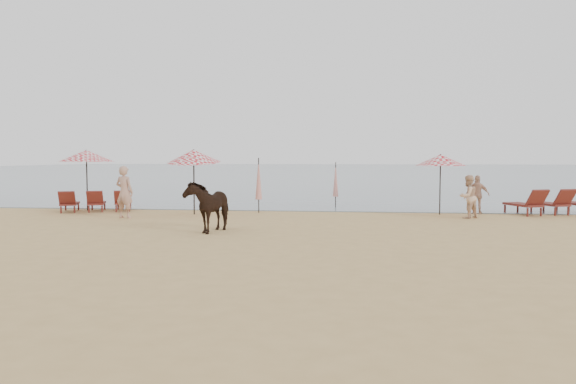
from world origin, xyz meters
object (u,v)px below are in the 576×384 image
object	(u,v)px
umbrella_open_left_a	(86,156)
umbrella_open_right	(441,160)
umbrella_open_left_b	(194,156)
cow	(209,206)
lounger_cluster_right	(554,202)
umbrella_closed_left	(259,179)
umbrella_closed_right	(336,180)
lounger_cluster_left	(96,202)
beachgoer_right_a	(468,197)
beachgoer_left	(124,192)
beachgoer_right_b	(478,195)

from	to	relation	value
umbrella_open_left_a	umbrella_open_right	world-z (taller)	umbrella_open_left_a
umbrella_open_left_b	cow	world-z (taller)	umbrella_open_left_b
umbrella_open_left_a	umbrella_open_right	distance (m)	14.04
umbrella_open_left_a	lounger_cluster_right	bearing A→B (deg)	-7.71
lounger_cluster_right	umbrella_closed_left	size ratio (longest dim) A/B	1.64
cow	lounger_cluster_right	bearing A→B (deg)	39.39
umbrella_closed_right	lounger_cluster_left	bearing A→B (deg)	-162.35
cow	beachgoer_right_a	xyz separation A→B (m)	(8.25, 4.58, 0.02)
lounger_cluster_left	cow	distance (m)	7.97
umbrella_closed_left	beachgoer_left	bearing A→B (deg)	-151.18
lounger_cluster_right	umbrella_open_right	xyz separation A→B (m)	(-4.32, -0.58, 1.60)
beachgoer_left	beachgoer_right_b	bearing A→B (deg)	-153.55
beachgoer_left	umbrella_open_left_b	bearing A→B (deg)	-131.71
umbrella_closed_right	beachgoer_right_a	world-z (taller)	umbrella_closed_right
umbrella_closed_left	lounger_cluster_left	bearing A→B (deg)	-176.41
umbrella_closed_left	umbrella_closed_right	xyz separation A→B (m)	(2.91, 2.59, -0.12)
lounger_cluster_right	beachgoer_right_a	distance (m)	3.94
lounger_cluster_left	cow	world-z (taller)	cow
lounger_cluster_right	umbrella_open_left_a	bearing A→B (deg)	161.02
umbrella_open_right	cow	distance (m)	9.51
cow	beachgoer_right_b	size ratio (longest dim) A/B	1.20
beachgoer_right_b	umbrella_open_right	bearing A→B (deg)	37.53
umbrella_open_right	beachgoer_right_a	xyz separation A→B (m)	(0.81, -1.19, -1.29)
umbrella_open_left_a	umbrella_open_right	bearing A→B (deg)	-9.41
umbrella_open_left_b	beachgoer_left	size ratio (longest dim) A/B	1.37
umbrella_open_left_b	umbrella_closed_left	distance (m)	2.67
umbrella_open_left_a	beachgoer_right_b	bearing A→B (deg)	-7.84
umbrella_closed_left	cow	xyz separation A→B (m)	(-0.49, -5.63, -0.57)
umbrella_open_left_b	umbrella_closed_left	size ratio (longest dim) A/B	1.19
umbrella_open_right	umbrella_closed_right	distance (m)	4.80
beachgoer_right_a	beachgoer_right_b	world-z (taller)	beachgoer_right_a
lounger_cluster_right	beachgoer_right_a	world-z (taller)	beachgoer_right_a
umbrella_closed_left	cow	world-z (taller)	umbrella_closed_left
lounger_cluster_left	umbrella_open_left_b	xyz separation A→B (m)	(4.19, -0.55, 1.81)
beachgoer_left	beachgoer_right_a	xyz separation A→B (m)	(12.21, 1.40, -0.16)
umbrella_open_right	beachgoer_right_b	size ratio (longest dim) A/B	1.55
umbrella_closed_left	beachgoer_left	size ratio (longest dim) A/B	1.15
lounger_cluster_left	umbrella_open_right	bearing A→B (deg)	-17.90
lounger_cluster_right	umbrella_closed_left	bearing A→B (deg)	162.46
lounger_cluster_left	beachgoer_right_b	size ratio (longest dim) A/B	2.05
lounger_cluster_left	umbrella_closed_left	bearing A→B (deg)	-16.64
beachgoer_right_b	umbrella_closed_right	bearing A→B (deg)	0.90
beachgoer_left	umbrella_open_right	bearing A→B (deg)	-153.99
cow	beachgoer_right_a	distance (m)	9.44
umbrella_closed_left	umbrella_open_right	bearing A→B (deg)	1.15
umbrella_closed_left	umbrella_closed_right	distance (m)	3.89
beachgoer_right_a	beachgoer_right_b	xyz separation A→B (m)	(0.66, 1.63, -0.03)
umbrella_closed_left	cow	distance (m)	5.68
beachgoer_right_a	umbrella_open_right	bearing A→B (deg)	-91.71
lounger_cluster_left	beachgoer_left	world-z (taller)	beachgoer_left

